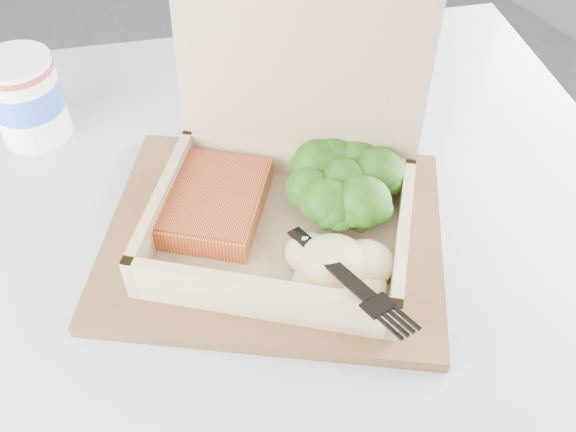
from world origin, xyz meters
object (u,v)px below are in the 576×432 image
serving_tray (274,236)px  paper_cup (26,96)px  cafe_table (280,348)px  takeout_container (287,175)px

serving_tray → paper_cup: (-0.16, 0.27, 0.05)m
cafe_table → takeout_container: bearing=43.4°
cafe_table → paper_cup: 0.40m
cafe_table → serving_tray: 0.19m
cafe_table → paper_cup: size_ratio=10.11×
cafe_table → takeout_container: size_ratio=3.23×
cafe_table → serving_tray: bearing=93.4°
takeout_container → paper_cup: takeout_container is taller
cafe_table → serving_tray: size_ratio=3.13×
takeout_container → cafe_table: bearing=-96.1°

